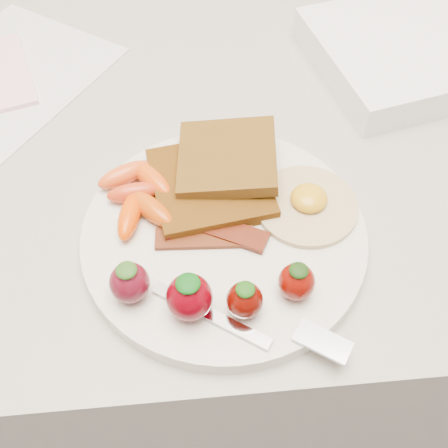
{
  "coord_description": "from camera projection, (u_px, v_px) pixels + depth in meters",
  "views": [
    {
      "loc": [
        -0.02,
        1.24,
        1.35
      ],
      "look_at": [
        0.01,
        1.55,
        0.93
      ],
      "focal_mm": 45.0,
      "sensor_mm": 36.0,
      "label": 1
    }
  ],
  "objects": [
    {
      "name": "fried_egg",
      "position": [
        307.0,
        203.0,
        0.54
      ],
      "size": [
        0.12,
        0.12,
        0.02
      ],
      "color": "beige",
      "rests_on": "plate"
    },
    {
      "name": "toast_lower",
      "position": [
        210.0,
        184.0,
        0.55
      ],
      "size": [
        0.13,
        0.13,
        0.01
      ],
      "primitive_type": "cube",
      "rotation": [
        0.0,
        0.0,
        0.15
      ],
      "color": "#402508",
      "rests_on": "plate"
    },
    {
      "name": "plate",
      "position": [
        224.0,
        236.0,
        0.54
      ],
      "size": [
        0.27,
        0.27,
        0.02
      ],
      "primitive_type": "cylinder",
      "color": "silver",
      "rests_on": "counter"
    },
    {
      "name": "appliance",
      "position": [
        421.0,
        48.0,
        0.69
      ],
      "size": [
        0.3,
        0.26,
        0.04
      ],
      "primitive_type": "cube",
      "rotation": [
        0.0,
        0.0,
        0.23
      ],
      "color": "white",
      "rests_on": "counter"
    },
    {
      "name": "fork",
      "position": [
        261.0,
        327.0,
        0.47
      ],
      "size": [
        0.16,
        0.09,
        0.0
      ],
      "color": "silver",
      "rests_on": "plate"
    },
    {
      "name": "baby_carrots",
      "position": [
        139.0,
        194.0,
        0.54
      ],
      "size": [
        0.08,
        0.1,
        0.02
      ],
      "color": "red",
      "rests_on": "plate"
    },
    {
      "name": "counter",
      "position": [
        211.0,
        319.0,
        0.99
      ],
      "size": [
        2.0,
        0.6,
        0.9
      ],
      "primitive_type": "cube",
      "color": "gray",
      "rests_on": "ground"
    },
    {
      "name": "bacon_strips",
      "position": [
        212.0,
        228.0,
        0.52
      ],
      "size": [
        0.11,
        0.06,
        0.01
      ],
      "color": "black",
      "rests_on": "plate"
    },
    {
      "name": "toast_upper",
      "position": [
        227.0,
        157.0,
        0.56
      ],
      "size": [
        0.11,
        0.11,
        0.02
      ],
      "primitive_type": "cube",
      "rotation": [
        0.0,
        -0.1,
        -0.1
      ],
      "color": "#351E08",
      "rests_on": "toast_lower"
    },
    {
      "name": "strawberries",
      "position": [
        206.0,
        290.0,
        0.47
      ],
      "size": [
        0.17,
        0.06,
        0.05
      ],
      "color": "#540B18",
      "rests_on": "plate"
    }
  ]
}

